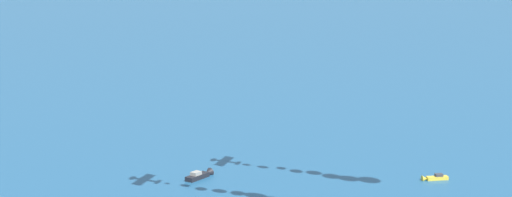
% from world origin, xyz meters
% --- Properties ---
extents(motorboat_trailing, '(6.55, 6.36, 2.11)m').
position_xyz_m(motorboat_trailing, '(-5.52, 23.78, 0.57)').
color(motorboat_trailing, black).
rests_on(motorboat_trailing, ground_plane).
extents(motorboat_ahead, '(5.51, 1.50, 1.59)m').
position_xyz_m(motorboat_ahead, '(40.96, 12.74, 0.43)').
color(motorboat_ahead, gold).
rests_on(motorboat_ahead, ground_plane).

